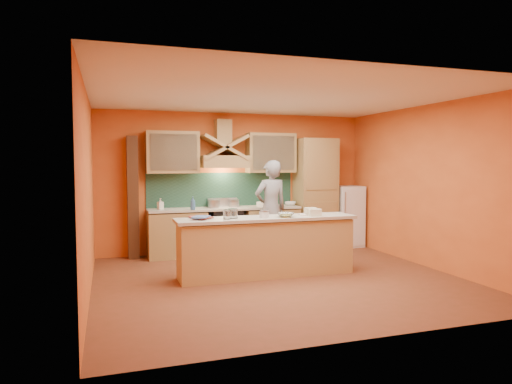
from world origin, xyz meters
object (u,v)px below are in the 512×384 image
object	(u,v)px
stove	(225,231)
mixing_bowl	(286,215)
fridge	(347,216)
kitchen_scale	(264,215)
person	(271,208)

from	to	relation	value
stove	mixing_bowl	xyz separation A→B (m)	(0.48, -2.01, 0.53)
fridge	mixing_bowl	size ratio (longest dim) A/B	4.75
stove	kitchen_scale	world-z (taller)	kitchen_scale
fridge	kitchen_scale	distance (m)	3.27
stove	person	world-z (taller)	person
person	mixing_bowl	distance (m)	1.59
stove	kitchen_scale	distance (m)	2.06
stove	mixing_bowl	world-z (taller)	mixing_bowl
person	mixing_bowl	world-z (taller)	person
fridge	mixing_bowl	world-z (taller)	fridge
mixing_bowl	person	bearing A→B (deg)	78.49
fridge	mixing_bowl	distance (m)	3.02
stove	fridge	xyz separation A→B (m)	(2.70, 0.00, 0.20)
stove	fridge	bearing A→B (deg)	0.00
kitchen_scale	mixing_bowl	bearing A→B (deg)	-9.98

